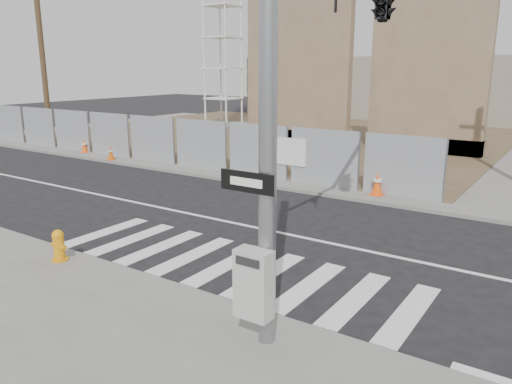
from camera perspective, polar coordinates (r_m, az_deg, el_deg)
The scene contains 12 objects.
ground at distance 13.01m, azimuth 3.36°, elevation -4.80°, with size 100.00×100.00×0.00m, color black.
sidewalk_far at distance 25.73m, azimuth 19.47°, elevation 4.02°, with size 50.00×20.00×0.12m, color slate.
signal_pole at distance 9.37m, azimuth 10.92°, elevation 17.36°, with size 0.96×5.87×7.00m.
chain_link_fence at distance 22.72m, azimuth -12.17°, elevation 5.98°, with size 24.60×0.04×2.00m, color gray.
concrete_wall_left at distance 27.15m, azimuth 4.82°, elevation 12.30°, with size 6.00×1.30×8.00m.
concrete_wall_right at distance 25.62m, azimuth 19.03°, elevation 11.50°, with size 5.50×1.30×8.00m.
utility_pole_left at distance 29.10m, azimuth -23.32°, elevation 14.96°, with size 1.60×0.28×10.00m.
fire_hydrant at distance 11.66m, azimuth -21.62°, elevation -5.68°, with size 0.42×0.37×0.69m.
traffic_cone_a at distance 26.02m, azimuth -19.04°, elevation 5.00°, with size 0.35×0.35×0.65m.
traffic_cone_b at distance 23.53m, azimuth -16.26°, elevation 4.30°, with size 0.40×0.40×0.64m.
traffic_cone_c at distance 19.31m, azimuth 1.12°, elevation 2.79°, with size 0.34×0.34×0.62m.
traffic_cone_d at distance 16.79m, azimuth 13.68°, elevation 0.92°, with size 0.43×0.43×0.77m.
Camera 1 is at (6.21, -10.63, 4.21)m, focal length 35.00 mm.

